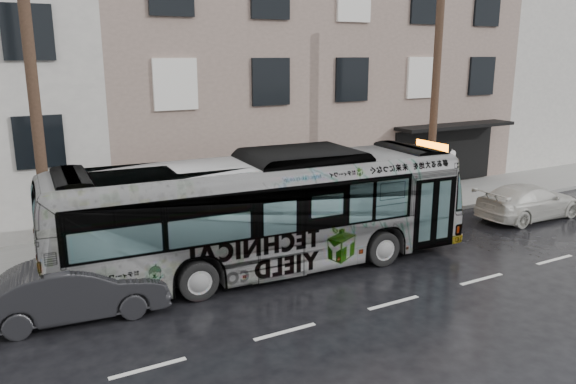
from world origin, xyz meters
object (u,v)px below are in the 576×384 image
object	(u,v)px
utility_pole_front	(435,97)
utility_pole_rear	(36,117)
bus	(264,212)
white_sedan	(529,201)
sign_post	(450,178)
dark_sedan	(76,290)

from	to	relation	value
utility_pole_front	utility_pole_rear	xyz separation A→B (m)	(-14.00, 0.00, 0.00)
bus	white_sedan	world-z (taller)	bus
utility_pole_front	white_sedan	distance (m)	5.51
utility_pole_rear	bus	distance (m)	6.68
utility_pole_front	white_sedan	size ratio (longest dim) A/B	1.94
utility_pole_front	sign_post	xyz separation A→B (m)	(1.10, 0.00, -3.30)
sign_post	white_sedan	bearing A→B (deg)	-50.27
utility_pole_rear	sign_post	world-z (taller)	utility_pole_rear
dark_sedan	white_sedan	bearing A→B (deg)	-83.46
sign_post	bus	bearing A→B (deg)	-167.75
utility_pole_front	bus	xyz separation A→B (m)	(-8.34, -2.05, -2.90)
bus	sign_post	bearing A→B (deg)	-74.05
sign_post	dark_sedan	xyz separation A→B (m)	(-14.87, -2.69, -0.64)
utility_pole_front	white_sedan	xyz separation A→B (m)	(3.02, -2.32, -3.98)
sign_post	white_sedan	distance (m)	3.09
white_sedan	dark_sedan	xyz separation A→B (m)	(-16.79, -0.37, 0.04)
bus	dark_sedan	world-z (taller)	bus
utility_pole_front	utility_pole_rear	world-z (taller)	same
utility_pole_front	bus	size ratio (longest dim) A/B	0.72
white_sedan	utility_pole_rear	bearing A→B (deg)	82.63
white_sedan	dark_sedan	distance (m)	16.80
utility_pole_rear	white_sedan	xyz separation A→B (m)	(17.02, -2.32, -3.98)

